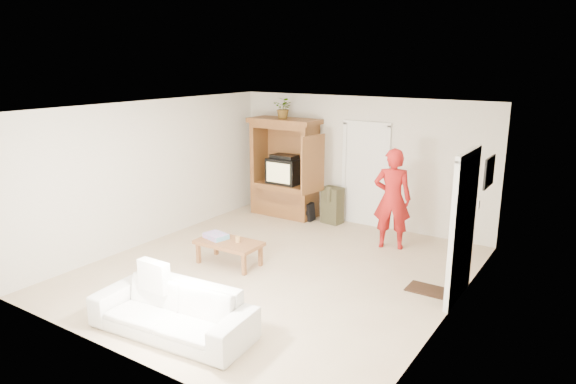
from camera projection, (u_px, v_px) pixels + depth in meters
name	position (u px, v px, depth m)	size (l,w,h in m)	color
floor	(276.00, 270.00, 8.28)	(6.00, 6.00, 0.00)	tan
ceiling	(275.00, 108.00, 7.63)	(6.00, 6.00, 0.00)	white
wall_back	(360.00, 161.00, 10.38)	(5.50, 5.50, 0.00)	silver
wall_front	(118.00, 250.00, 5.52)	(5.50, 5.50, 0.00)	silver
wall_left	(152.00, 172.00, 9.41)	(6.00, 6.00, 0.00)	silver
wall_right	(454.00, 222.00, 6.49)	(6.00, 6.00, 0.00)	silver
armoire	(286.00, 174.00, 11.04)	(1.82, 1.14, 2.10)	brown
door_back	(365.00, 176.00, 10.35)	(0.85, 0.05, 2.04)	white
doorway_right	(463.00, 230.00, 7.06)	(0.05, 0.90, 2.04)	black
framed_picture	(489.00, 172.00, 7.97)	(0.03, 0.60, 0.48)	black
doormat	(428.00, 290.00, 7.54)	(0.60, 0.40, 0.02)	#382316
plant	(284.00, 108.00, 10.68)	(0.39, 0.34, 0.44)	#4C7238
man	(392.00, 199.00, 9.07)	(0.66, 0.43, 1.82)	#A81716
sofa	(172.00, 311.00, 6.30)	(2.07, 0.81, 0.61)	silver
coffee_table	(229.00, 244.00, 8.43)	(1.09, 0.61, 0.40)	brown
towel	(216.00, 236.00, 8.55)	(0.38, 0.28, 0.08)	#F852BE
candle	(238.00, 239.00, 8.36)	(0.08, 0.08, 0.10)	tan
backpack_black	(307.00, 212.00, 10.81)	(0.31, 0.18, 0.38)	black
backpack_olive	(332.00, 205.00, 10.60)	(0.40, 0.29, 0.76)	#47442B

